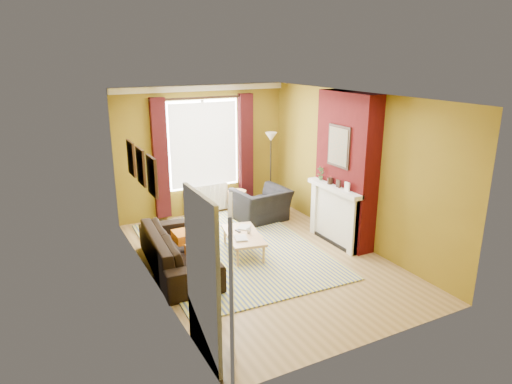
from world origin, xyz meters
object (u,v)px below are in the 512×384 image
Objects in this scene: armchair at (261,205)px; coffee_table at (243,236)px; sofa at (178,250)px; floor_lamp at (271,149)px; wicker_stool at (237,202)px.

coffee_table is (-1.08, -1.35, -0.01)m from armchair.
armchair is at bearing 62.82° from coffee_table.
floor_lamp reaches higher than sofa.
armchair is at bearing -69.88° from wicker_stool.
wicker_stool is (-0.25, 0.67, -0.09)m from armchair.
armchair is 0.60× the size of floor_lamp.
floor_lamp is (1.62, 1.90, 1.06)m from coffee_table.
wicker_stool reaches higher than coffee_table.
floor_lamp reaches higher than wicker_stool.
sofa is 1.27× the size of floor_lamp.
coffee_table is 0.69× the size of floor_lamp.
armchair reaches higher than coffee_table.
floor_lamp reaches higher than coffee_table.
armchair is 0.87× the size of coffee_table.
armchair is 2.09× the size of wicker_stool.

